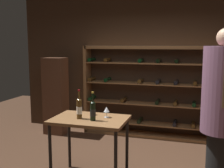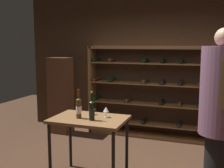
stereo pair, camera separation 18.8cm
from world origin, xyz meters
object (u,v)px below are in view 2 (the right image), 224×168
Objects in this scene: display_cabinet at (61,95)px; wine_glass_stemmed_left at (93,108)px; wine_bottle_amber_reserve at (92,110)px; tasting_table at (89,125)px; wine_bottle_red_label at (79,108)px; wine_glass_stemmed_right at (106,110)px; wine_rack at (154,93)px; person_guest_khaki at (220,112)px.

display_cabinet is 2.12m from wine_glass_stemmed_left.
wine_glass_stemmed_left is (-0.11, 0.28, -0.03)m from wine_bottle_amber_reserve.
wine_glass_stemmed_left is (-0.02, 0.19, 0.21)m from tasting_table.
display_cabinet is at bearing 132.42° from wine_glass_stemmed_left.
wine_bottle_amber_reserve is at bearing -9.86° from wine_bottle_red_label.
wine_bottle_amber_reserve is at bearing -69.01° from wine_glass_stemmed_left.
wine_bottle_amber_reserve reaches higher than wine_glass_stemmed_right.
wine_glass_stemmed_right is at bearing 25.77° from wine_bottle_red_label.
person_guest_khaki reaches higher than wine_rack.
wine_rack is 18.64× the size of wine_glass_stemmed_right.
person_guest_khaki is at bearing -2.87° from wine_bottle_red_label.
wine_bottle_red_label is 2.75× the size of wine_glass_stemmed_left.
wine_bottle_red_label is at bearing 177.21° from person_guest_khaki.
wine_glass_stemmed_left is at bearing 168.85° from person_guest_khaki.
wine_rack is at bearing 77.38° from tasting_table.
wine_rack is 6.88× the size of wine_bottle_red_label.
display_cabinet is (-3.09, 1.89, -0.34)m from person_guest_khaki.
wine_bottle_red_label is at bearing -105.46° from wine_rack.
wine_rack is 2.21m from wine_bottle_amber_reserve.
display_cabinet is at bearing 129.81° from wine_bottle_amber_reserve.
wine_bottle_amber_reserve is 0.30m from wine_glass_stemmed_left.
wine_glass_stemmed_left is (-0.49, -1.89, 0.07)m from wine_rack.
display_cabinet is at bearing 129.72° from tasting_table.
tasting_table is at bearing -50.28° from display_cabinet.
person_guest_khaki is 14.05× the size of wine_glass_stemmed_right.
wine_rack is at bearing 75.50° from wine_glass_stemmed_left.
wine_rack reaches higher than wine_glass_stemmed_left.
person_guest_khaki is 3.64m from display_cabinet.
display_cabinet is at bearing -170.10° from wine_rack.
display_cabinet is 10.96× the size of wine_glass_stemmed_right.
wine_bottle_red_label reaches higher than wine_bottle_amber_reserve.
wine_glass_stemmed_right reaches higher than tasting_table.
wine_bottle_red_label is 0.21m from wine_bottle_amber_reserve.
wine_glass_stemmed_left is 0.24m from wine_glass_stemmed_right.
display_cabinet reaches higher than wine_bottle_amber_reserve.
wine_glass_stemmed_right is (1.65, -1.64, 0.19)m from display_cabinet.
wine_rack reaches higher than wine_glass_stemmed_right.
wine_glass_stemmed_right is at bearing -44.80° from display_cabinet.
wine_glass_stemmed_left is at bearing 160.13° from wine_glass_stemmed_right.
tasting_table is at bearing -102.62° from wine_rack.
display_cabinet reaches higher than tasting_table.
wine_rack is 2.13m from tasting_table.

